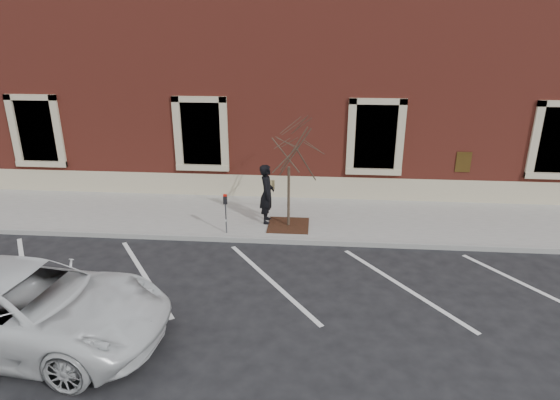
# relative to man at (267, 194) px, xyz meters

# --- Properties ---
(ground) EXTENTS (120.00, 120.00, 0.00)m
(ground) POSITION_rel_man_xyz_m (0.45, -1.18, -1.08)
(ground) COLOR #28282B
(ground) RESTS_ON ground
(sidewalk_near) EXTENTS (40.00, 3.50, 0.15)m
(sidewalk_near) POSITION_rel_man_xyz_m (0.45, 0.57, -1.00)
(sidewalk_near) COLOR #B6B2AB
(sidewalk_near) RESTS_ON ground
(curb_near) EXTENTS (40.00, 0.12, 0.15)m
(curb_near) POSITION_rel_man_xyz_m (0.45, -1.23, -1.00)
(curb_near) COLOR #9E9E99
(curb_near) RESTS_ON ground
(parking_stripes) EXTENTS (28.00, 4.40, 0.01)m
(parking_stripes) POSITION_rel_man_xyz_m (0.45, -3.38, -1.07)
(parking_stripes) COLOR silver
(parking_stripes) RESTS_ON ground
(building_civic) EXTENTS (40.00, 8.62, 8.00)m
(building_civic) POSITION_rel_man_xyz_m (0.45, 6.56, 2.92)
(building_civic) COLOR maroon
(building_civic) RESTS_ON ground
(man) EXTENTS (0.46, 0.69, 1.85)m
(man) POSITION_rel_man_xyz_m (0.00, 0.00, 0.00)
(man) COLOR black
(man) RESTS_ON sidewalk_near
(parking_meter) EXTENTS (0.11, 0.08, 1.21)m
(parking_meter) POSITION_rel_man_xyz_m (-1.11, -0.95, -0.09)
(parking_meter) COLOR #595B60
(parking_meter) RESTS_ON sidewalk_near
(tree_grate) EXTENTS (1.24, 1.24, 0.03)m
(tree_grate) POSITION_rel_man_xyz_m (0.69, -0.26, -0.91)
(tree_grate) COLOR #442115
(tree_grate) RESTS_ON sidewalk_near
(sapling) EXTENTS (2.06, 2.06, 3.43)m
(sapling) POSITION_rel_man_xyz_m (0.69, -0.26, 1.47)
(sapling) COLOR #473B2B
(sapling) RESTS_ON sidewalk_near
(white_truck) EXTENTS (5.82, 3.07, 1.56)m
(white_truck) POSITION_rel_man_xyz_m (-4.07, -6.10, -0.30)
(white_truck) COLOR silver
(white_truck) RESTS_ON ground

